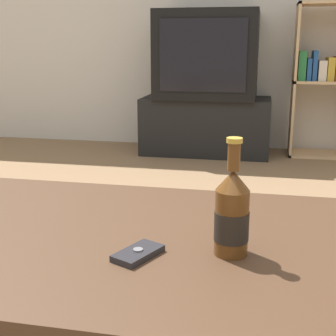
# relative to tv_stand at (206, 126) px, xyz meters

# --- Properties ---
(coffee_table) EXTENTS (1.28, 0.76, 0.42)m
(coffee_table) POSITION_rel_tv_stand_xyz_m (0.13, -2.72, 0.14)
(coffee_table) COLOR #422B1C
(coffee_table) RESTS_ON ground_plane
(tv_stand) EXTENTS (1.00, 0.47, 0.45)m
(tv_stand) POSITION_rel_tv_stand_xyz_m (0.00, 0.00, 0.00)
(tv_stand) COLOR black
(tv_stand) RESTS_ON ground_plane
(television) EXTENTS (0.77, 0.56, 0.66)m
(television) POSITION_rel_tv_stand_xyz_m (0.00, -0.00, 0.55)
(television) COLOR black
(television) RESTS_ON tv_stand
(bookshelf) EXTENTS (0.46, 0.30, 1.15)m
(bookshelf) POSITION_rel_tv_stand_xyz_m (0.87, 0.09, 0.39)
(bookshelf) COLOR tan
(bookshelf) RESTS_ON ground_plane
(beer_bottle) EXTENTS (0.07, 0.07, 0.25)m
(beer_bottle) POSITION_rel_tv_stand_xyz_m (0.39, -2.77, 0.28)
(beer_bottle) COLOR #563314
(beer_bottle) RESTS_ON coffee_table
(cell_phone) EXTENTS (0.10, 0.13, 0.02)m
(cell_phone) POSITION_rel_tv_stand_xyz_m (0.20, -2.82, 0.20)
(cell_phone) COLOR #232328
(cell_phone) RESTS_ON coffee_table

